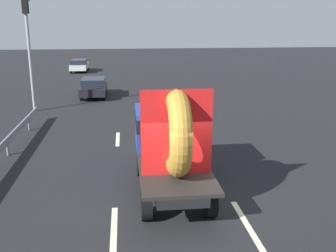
# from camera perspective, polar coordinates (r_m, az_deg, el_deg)

# --- Properties ---
(ground_plane) EXTENTS (120.00, 120.00, 0.00)m
(ground_plane) POSITION_cam_1_polar(r_m,az_deg,el_deg) (11.31, 2.44, -11.56)
(ground_plane) COLOR black
(flatbed_truck) EXTENTS (2.02, 4.87, 3.37)m
(flatbed_truck) POSITION_cam_1_polar(r_m,az_deg,el_deg) (11.93, 0.29, -1.75)
(flatbed_truck) COLOR black
(flatbed_truck) RESTS_ON ground_plane
(distant_sedan) EXTENTS (1.66, 3.86, 1.26)m
(distant_sedan) POSITION_cam_1_polar(r_m,az_deg,el_deg) (26.99, -10.73, 5.64)
(distant_sedan) COLOR black
(distant_sedan) RESTS_ON ground_plane
(traffic_light) EXTENTS (0.42, 0.36, 6.26)m
(traffic_light) POSITION_cam_1_polar(r_m,az_deg,el_deg) (23.15, -19.65, 11.85)
(traffic_light) COLOR gray
(traffic_light) RESTS_ON ground_plane
(lane_dash_left_near) EXTENTS (0.16, 2.70, 0.01)m
(lane_dash_left_near) POSITION_cam_1_polar(r_m,az_deg,el_deg) (10.12, -7.89, -15.17)
(lane_dash_left_near) COLOR beige
(lane_dash_left_near) RESTS_ON ground_plane
(lane_dash_left_far) EXTENTS (0.16, 2.04, 0.01)m
(lane_dash_left_far) POSITION_cam_1_polar(r_m,az_deg,el_deg) (17.36, -7.32, -1.89)
(lane_dash_left_far) COLOR beige
(lane_dash_left_far) RESTS_ON ground_plane
(lane_dash_right_near) EXTENTS (0.16, 2.78, 0.01)m
(lane_dash_right_near) POSITION_cam_1_polar(r_m,az_deg,el_deg) (10.51, 11.57, -14.11)
(lane_dash_right_near) COLOR beige
(lane_dash_right_near) RESTS_ON ground_plane
(lane_dash_right_far) EXTENTS (0.16, 2.01, 0.01)m
(lane_dash_right_far) POSITION_cam_1_polar(r_m,az_deg,el_deg) (18.29, 3.41, -0.90)
(lane_dash_right_far) COLOR beige
(lane_dash_right_far) RESTS_ON ground_plane
(oncoming_car) EXTENTS (1.57, 3.67, 1.20)m
(oncoming_car) POSITION_cam_1_polar(r_m,az_deg,el_deg) (40.29, -12.77, 8.63)
(oncoming_car) COLOR black
(oncoming_car) RESTS_ON ground_plane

